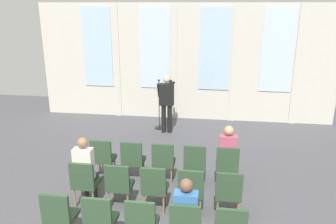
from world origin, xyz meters
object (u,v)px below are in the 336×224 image
Objects in this scene: chair_r0_c1 at (133,158)px; chair_r0_c4 at (227,164)px; chair_r1_c4 at (229,191)px; audience_r0_c4 at (228,153)px; chair_r2_c1 at (100,218)px; audience_r1_c0 at (85,168)px; chair_r1_c0 at (84,181)px; chair_r1_c2 at (154,186)px; chair_r1_c3 at (191,188)px; chair_r0_c0 at (103,156)px; chair_r0_c2 at (163,160)px; chair_r2_c0 at (59,214)px; speaker at (167,100)px; audience_r2_c3 at (186,212)px; chair_r1_c1 at (119,183)px; mic_stand at (159,118)px; chair_r0_c3 at (195,162)px; chair_r2_c2 at (142,221)px.

chair_r0_c1 is 2.01m from chair_r0_c4.
audience_r0_c4 is at bearing 90.00° from chair_r1_c4.
audience_r0_c4 reaches higher than chair_r2_c1.
audience_r1_c0 reaches higher than chair_r1_c4.
chair_r1_c0 and chair_r1_c2 have the same top height.
chair_r0_c0 is at bearing 151.68° from chair_r1_c3.
audience_r0_c4 is (1.34, 0.08, 0.22)m from chair_r0_c2.
chair_r0_c4 is 3.44m from chair_r2_c0.
chair_r1_c0 is 1.08m from chair_r2_c0.
audience_r2_c3 is at bearing -78.48° from speaker.
audience_r0_c4 reaches higher than chair_r1_c1.
mic_stand is 1.65× the size of chair_r0_c3.
audience_r2_c3 reaches higher than chair_r1_c1.
chair_r0_c4 is (1.34, 0.00, 0.00)m from chair_r0_c2.
chair_r0_c3 is 1.00× the size of chair_r0_c4.
chair_r0_c0 is 1.00× the size of chair_r1_c2.
chair_r1_c0 and chair_r1_c3 have the same top height.
chair_r1_c4 is at bearing -28.32° from chair_r0_c1.
chair_r0_c1 and chair_r2_c2 have the same top height.
chair_r0_c4 is 1.00× the size of chair_r2_c0.
chair_r1_c4 is at bearing 0.00° from chair_r1_c2.
audience_r1_c0 is at bearing 176.66° from chair_r1_c2.
speaker is 3.10m from chair_r0_c1.
chair_r0_c2 is at bearing 36.87° from audience_r1_c0.
chair_r1_c4 is at bearing -58.26° from chair_r0_c3.
chair_r0_c4 is at bearing 20.56° from audience_r1_c0.
chair_r0_c0 is 2.68m from chair_r0_c4.
chair_r0_c1 is at bearing -177.74° from audience_r0_c4.
chair_r1_c4 is at bearing 28.32° from chair_r2_c1.
chair_r0_c3 and chair_r2_c2 have the same top height.
chair_r1_c1 is at bearing -58.26° from chair_r0_c0.
audience_r2_c3 is (1.34, -1.00, 0.18)m from chair_r1_c1.
audience_r0_c4 reaches higher than chair_r1_c4.
chair_r1_c4 is (2.68, -1.08, 0.00)m from chair_r0_c0.
chair_r2_c0 is (-2.01, -1.08, 0.00)m from chair_r1_c3.
chair_r0_c1 is (-0.29, -3.05, -0.47)m from speaker.
chair_r1_c4 is 0.73× the size of audience_r2_c3.
chair_r0_c2 and chair_r1_c0 have the same top height.
chair_r1_c3 is (0.00, -1.08, 0.00)m from chair_r0_c3.
chair_r2_c0 is at bearing -132.85° from chair_r0_c3.
chair_r0_c2 is 1.00× the size of chair_r2_c2.
audience_r0_c4 is 1.45× the size of chair_r1_c1.
chair_r2_c0 is (-0.67, -1.08, 0.00)m from chair_r1_c1.
chair_r1_c1 and chair_r2_c1 have the same top height.
chair_r1_c2 is 1.00× the size of chair_r1_c4.
chair_r1_c3 is (0.67, 0.00, 0.00)m from chair_r1_c2.
chair_r2_c0 is (0.00, -1.08, 0.00)m from chair_r1_c0.
chair_r1_c0 is 2.68m from chair_r1_c4.
chair_r2_c2 is (0.67, 0.00, 0.00)m from chair_r2_c1.
chair_r0_c3 is 2.54m from chair_r2_c1.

